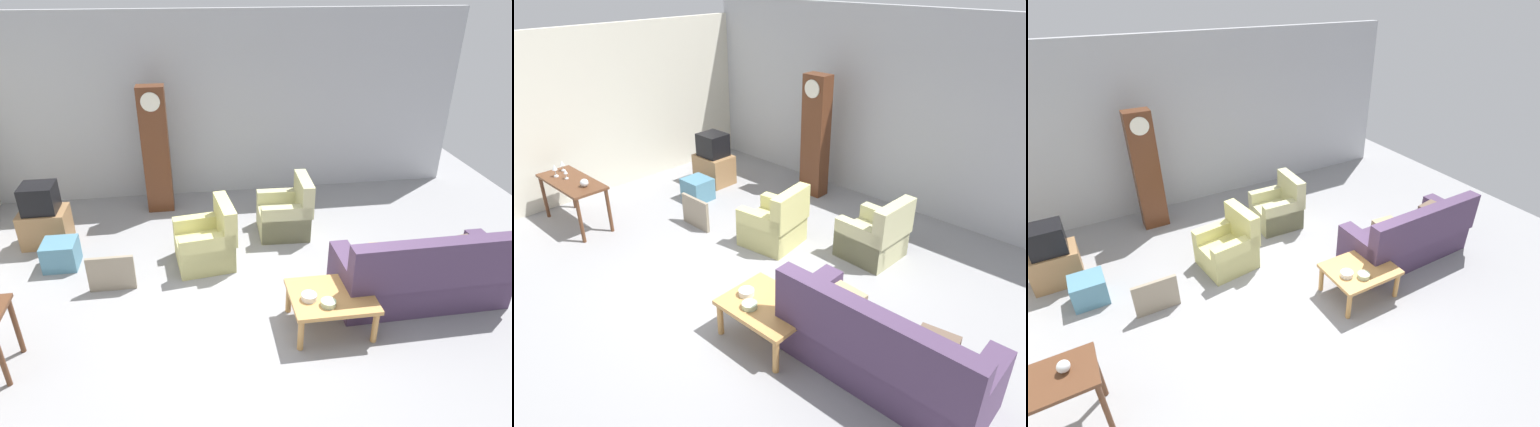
% 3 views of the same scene
% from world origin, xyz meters
% --- Properties ---
extents(ground_plane, '(10.40, 10.40, 0.00)m').
position_xyz_m(ground_plane, '(0.00, 0.00, 0.00)').
color(ground_plane, gray).
extents(garage_door_wall, '(8.40, 0.16, 3.20)m').
position_xyz_m(garage_door_wall, '(0.00, 3.60, 1.60)').
color(garage_door_wall, '#ADAFB5').
rests_on(garage_door_wall, ground_plane).
extents(pegboard_wall_left, '(0.12, 6.40, 2.88)m').
position_xyz_m(pegboard_wall_left, '(-4.20, 0.40, 1.44)').
color(pegboard_wall_left, beige).
rests_on(pegboard_wall_left, ground_plane).
extents(couch_floral, '(2.11, 0.91, 1.04)m').
position_xyz_m(couch_floral, '(2.04, -0.14, 0.35)').
color(couch_floral, '#4C3856').
rests_on(couch_floral, ground_plane).
extents(armchair_olive_near, '(0.89, 0.86, 0.92)m').
position_xyz_m(armchair_olive_near, '(-0.54, 1.12, 0.31)').
color(armchair_olive_near, '#CCC67A').
rests_on(armchair_olive_near, ground_plane).
extents(armchair_olive_far, '(0.82, 0.79, 0.92)m').
position_xyz_m(armchair_olive_far, '(0.73, 1.81, 0.31)').
color(armchair_olive_far, '#B8B685').
rests_on(armchair_olive_far, ground_plane).
extents(coffee_table_wood, '(0.96, 0.76, 0.46)m').
position_xyz_m(coffee_table_wood, '(0.80, -0.45, 0.39)').
color(coffee_table_wood, tan).
rests_on(coffee_table_wood, ground_plane).
extents(console_table_dark, '(1.30, 0.56, 0.76)m').
position_xyz_m(console_table_dark, '(-3.26, -0.61, 0.65)').
color(console_table_dark, '#56331E').
rests_on(console_table_dark, ground_plane).
extents(grandfather_clock, '(0.44, 0.30, 2.15)m').
position_xyz_m(grandfather_clock, '(-1.27, 2.93, 1.08)').
color(grandfather_clock, '#562D19').
rests_on(grandfather_clock, ground_plane).
extents(tv_stand_cabinet, '(0.68, 0.52, 0.55)m').
position_xyz_m(tv_stand_cabinet, '(-2.95, 2.00, 0.28)').
color(tv_stand_cabinet, '#997047').
rests_on(tv_stand_cabinet, ground_plane).
extents(tv_crt, '(0.48, 0.44, 0.42)m').
position_xyz_m(tv_crt, '(-2.95, 2.00, 0.76)').
color(tv_crt, black).
rests_on(tv_crt, tv_stand_cabinet).
extents(framed_picture_leaning, '(0.60, 0.05, 0.50)m').
position_xyz_m(framed_picture_leaning, '(-1.81, 0.63, 0.25)').
color(framed_picture_leaning, gray).
rests_on(framed_picture_leaning, ground_plane).
extents(storage_box_blue, '(0.46, 0.43, 0.39)m').
position_xyz_m(storage_box_blue, '(-2.59, 1.31, 0.20)').
color(storage_box_blue, teal).
rests_on(storage_box_blue, ground_plane).
extents(glass_dome_cloche, '(0.12, 0.12, 0.12)m').
position_xyz_m(glass_dome_cloche, '(-2.89, -0.58, 0.82)').
color(glass_dome_cloche, silver).
rests_on(glass_dome_cloche, console_table_dark).
extents(cup_white_porcelain, '(0.08, 0.08, 0.09)m').
position_xyz_m(cup_white_porcelain, '(1.08, -0.19, 0.50)').
color(cup_white_porcelain, white).
rests_on(cup_white_porcelain, coffee_table_wood).
extents(cup_blue_rimmed, '(0.09, 0.09, 0.08)m').
position_xyz_m(cup_blue_rimmed, '(1.14, -0.45, 0.50)').
color(cup_blue_rimmed, silver).
rests_on(cup_blue_rimmed, coffee_table_wood).
extents(bowl_white_stacked, '(0.17, 0.17, 0.07)m').
position_xyz_m(bowl_white_stacked, '(0.52, -0.50, 0.49)').
color(bowl_white_stacked, white).
rests_on(bowl_white_stacked, coffee_table_wood).
extents(bowl_shallow_green, '(0.17, 0.17, 0.06)m').
position_xyz_m(bowl_shallow_green, '(0.70, -0.63, 0.49)').
color(bowl_shallow_green, '#B2C69E').
rests_on(bowl_shallow_green, coffee_table_wood).
extents(wine_glass_tall, '(0.07, 0.07, 0.17)m').
position_xyz_m(wine_glass_tall, '(-3.73, -0.51, 0.88)').
color(wine_glass_tall, silver).
rests_on(wine_glass_tall, console_table_dark).
extents(wine_glass_mid, '(0.08, 0.08, 0.21)m').
position_xyz_m(wine_glass_mid, '(-3.57, -0.70, 0.90)').
color(wine_glass_mid, silver).
rests_on(wine_glass_mid, console_table_dark).
extents(wine_glass_short, '(0.06, 0.06, 0.17)m').
position_xyz_m(wine_glass_short, '(-3.37, -0.63, 0.87)').
color(wine_glass_short, silver).
rests_on(wine_glass_short, console_table_dark).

